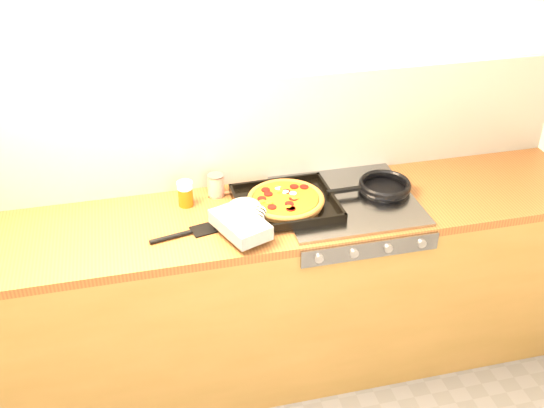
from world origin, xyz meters
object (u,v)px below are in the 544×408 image
object	(u,v)px
juice_glass	(185,194)
frying_pan	(383,186)
tomato_can	(216,185)
pizza_on_tray	(273,206)

from	to	relation	value
juice_glass	frying_pan	bearing A→B (deg)	-7.02
frying_pan	juice_glass	size ratio (longest dim) A/B	3.47
frying_pan	tomato_can	size ratio (longest dim) A/B	3.77
frying_pan	tomato_can	bearing A→B (deg)	167.83
frying_pan	juice_glass	xyz separation A→B (m)	(-0.89, 0.11, 0.02)
pizza_on_tray	tomato_can	size ratio (longest dim) A/B	5.40
pizza_on_tray	tomato_can	bearing A→B (deg)	133.61
pizza_on_tray	frying_pan	size ratio (longest dim) A/B	1.43
pizza_on_tray	juice_glass	bearing A→B (deg)	154.32
tomato_can	juice_glass	xyz separation A→B (m)	(-0.14, -0.05, 0.01)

